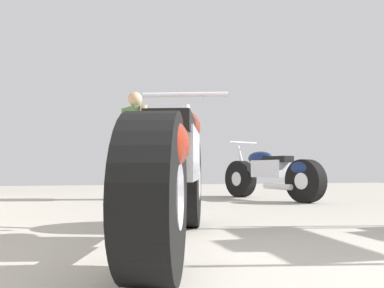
# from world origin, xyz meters

# --- Properties ---
(ground_plane) EXTENTS (15.19, 15.19, 0.00)m
(ground_plane) POSITION_xyz_m (0.00, 3.13, 0.00)
(ground_plane) COLOR #9E998E
(motorcycle_maroon_cruiser) EXTENTS (0.94, 2.21, 1.05)m
(motorcycle_maroon_cruiser) POSITION_xyz_m (-0.56, 1.86, 0.44)
(motorcycle_maroon_cruiser) COLOR black
(motorcycle_maroon_cruiser) RESTS_ON ground_plane
(motorcycle_black_naked) EXTENTS (0.91, 1.82, 0.88)m
(motorcycle_black_naked) POSITION_xyz_m (1.44, 5.00, 0.38)
(motorcycle_black_naked) COLOR black
(motorcycle_black_naked) RESTS_ON ground_plane
(mechanic_in_blue) EXTENTS (0.38, 0.63, 1.60)m
(mechanic_in_blue) POSITION_xyz_m (-0.51, 5.49, 0.90)
(mechanic_in_blue) COLOR #384766
(mechanic_in_blue) RESTS_ON ground_plane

